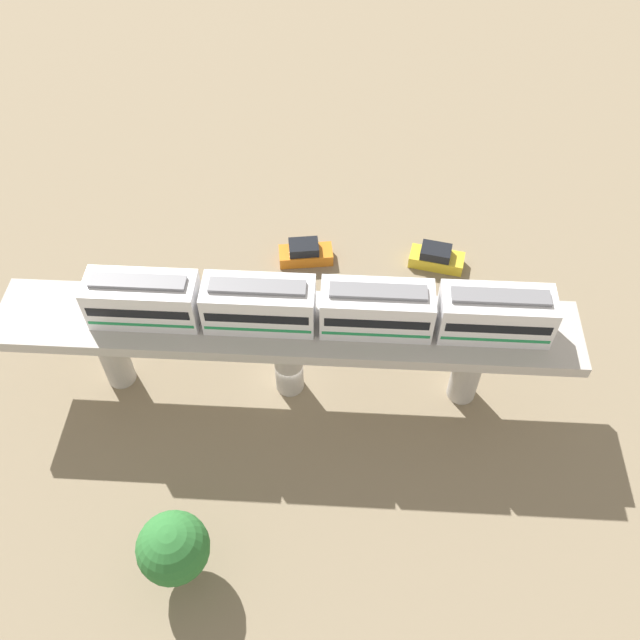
% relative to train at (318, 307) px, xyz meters
% --- Properties ---
extents(ground_plane, '(120.00, 120.00, 0.00)m').
position_rel_train_xyz_m(ground_plane, '(0.00, 1.92, -8.49)').
color(ground_plane, '#84755B').
extents(viaduct, '(5.20, 35.80, 6.96)m').
position_rel_train_xyz_m(viaduct, '(0.00, 1.92, -3.01)').
color(viaduct, '#B7B2AA').
rests_on(viaduct, ground).
extents(train, '(2.64, 27.45, 3.24)m').
position_rel_train_xyz_m(train, '(0.00, 0.00, 0.00)').
color(train, white).
rests_on(train, viaduct).
extents(parked_car_blue, '(2.17, 4.35, 1.76)m').
position_rel_train_xyz_m(parked_car_blue, '(5.56, -0.03, -7.75)').
color(parked_car_blue, '#284CB7').
rests_on(parked_car_blue, ground).
extents(parked_car_orange, '(2.39, 4.42, 1.76)m').
position_rel_train_xyz_m(parked_car_orange, '(11.99, 1.68, -7.75)').
color(parked_car_orange, orange).
rests_on(parked_car_orange, ground).
extents(parked_car_yellow, '(2.58, 4.47, 1.76)m').
position_rel_train_xyz_m(parked_car_yellow, '(12.05, -8.60, -7.75)').
color(parked_car_yellow, yellow).
rests_on(parked_car_yellow, ground).
extents(tree_near_viaduct, '(3.96, 3.96, 5.31)m').
position_rel_train_xyz_m(tree_near_viaduct, '(-12.90, 7.02, -5.17)').
color(tree_near_viaduct, brown).
rests_on(tree_near_viaduct, ground).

